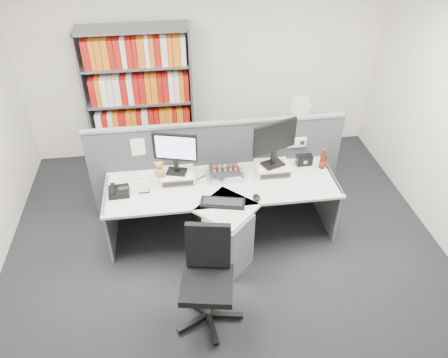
{
  "coord_description": "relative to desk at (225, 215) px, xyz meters",
  "views": [
    {
      "loc": [
        -0.5,
        -2.99,
        3.65
      ],
      "look_at": [
        0.0,
        0.65,
        0.92
      ],
      "focal_mm": 34.65,
      "sensor_mm": 36.0,
      "label": 1
    }
  ],
  "objects": [
    {
      "name": "mouse",
      "position": [
        0.33,
        -0.08,
        0.29
      ],
      "size": [
        0.07,
        0.12,
        0.04
      ],
      "primitive_type": "ellipsoid",
      "color": "black",
      "rests_on": "desk"
    },
    {
      "name": "monitor_right",
      "position": [
        0.61,
        0.38,
        0.69
      ],
      "size": [
        0.52,
        0.25,
        0.55
      ],
      "color": "black",
      "rests_on": "monitor_riser_right"
    },
    {
      "name": "filing_cabinet",
      "position": [
        1.2,
        1.4,
        -0.11
      ],
      "size": [
        0.45,
        0.61,
        0.7
      ],
      "color": "slate",
      "rests_on": "ground"
    },
    {
      "name": "desk",
      "position": [
        0.0,
        0.0,
        0.0
      ],
      "size": [
        2.6,
        1.2,
        0.72
      ],
      "color": "beige",
      "rests_on": "ground"
    },
    {
      "name": "desktop_pc",
      "position": [
        0.05,
        0.38,
        0.31
      ],
      "size": [
        0.33,
        0.3,
        0.09
      ],
      "color": "black",
      "rests_on": "desk"
    },
    {
      "name": "room_shell",
      "position": [
        0.0,
        -0.6,
        1.33
      ],
      "size": [
        5.04,
        5.54,
        2.72
      ],
      "color": "white",
      "rests_on": "ground"
    },
    {
      "name": "monitor_riser_right",
      "position": [
        0.61,
        0.38,
        0.31
      ],
      "size": [
        0.38,
        0.31,
        0.1
      ],
      "color": "beige",
      "rests_on": "desk"
    },
    {
      "name": "figurines",
      "position": [
        0.05,
        0.36,
        0.4
      ],
      "size": [
        0.29,
        0.05,
        0.09
      ],
      "color": "beige",
      "rests_on": "desktop_pc"
    },
    {
      "name": "plush_toy",
      "position": [
        -0.68,
        0.34,
        0.45
      ],
      "size": [
        0.11,
        0.11,
        0.2
      ],
      "color": "#A27B36",
      "rests_on": "monitor_riser_left"
    },
    {
      "name": "desk_phone",
      "position": [
        -1.13,
        0.21,
        0.3
      ],
      "size": [
        0.23,
        0.22,
        0.1
      ],
      "color": "black",
      "rests_on": "desk"
    },
    {
      "name": "office_chair",
      "position": [
        -0.28,
        -0.89,
        0.08
      ],
      "size": [
        0.66,
        0.66,
        1.01
      ],
      "color": "silver",
      "rests_on": "ground"
    },
    {
      "name": "ground",
      "position": [
        0.0,
        -0.6,
        -0.46
      ],
      "size": [
        5.5,
        5.5,
        0.0
      ],
      "primitive_type": "plane",
      "color": "#25262B",
      "rests_on": "ground"
    },
    {
      "name": "desk_fan",
      "position": [
        1.2,
        1.4,
        0.53
      ],
      "size": [
        0.28,
        0.16,
        0.46
      ],
      "color": "white",
      "rests_on": "filing_cabinet"
    },
    {
      "name": "keyboard",
      "position": [
        -0.04,
        -0.11,
        0.28
      ],
      "size": [
        0.5,
        0.28,
        0.03
      ],
      "color": "black",
      "rests_on": "desk"
    },
    {
      "name": "cola_bottle",
      "position": [
        1.21,
        0.39,
        0.36
      ],
      "size": [
        0.08,
        0.08,
        0.26
      ],
      "color": "#3F190A",
      "rests_on": "desk"
    },
    {
      "name": "monitor_left",
      "position": [
        -0.49,
        0.38,
        0.66
      ],
      "size": [
        0.48,
        0.21,
        0.5
      ],
      "color": "black",
      "rests_on": "monitor_riser_left"
    },
    {
      "name": "monitor_riser_left",
      "position": [
        -0.49,
        0.38,
        0.31
      ],
      "size": [
        0.38,
        0.31,
        0.1
      ],
      "color": "beige",
      "rests_on": "desk"
    },
    {
      "name": "speaker",
      "position": [
        1.02,
        0.49,
        0.32
      ],
      "size": [
        0.18,
        0.1,
        0.12
      ],
      "primitive_type": "cube",
      "color": "black",
      "rests_on": "desk"
    },
    {
      "name": "partition",
      "position": [
        0.0,
        0.65,
        0.19
      ],
      "size": [
        3.0,
        0.08,
        1.27
      ],
      "color": "#44464D",
      "rests_on": "ground"
    },
    {
      "name": "desk_calendar",
      "position": [
        -0.86,
        0.21,
        0.32
      ],
      "size": [
        0.11,
        0.08,
        0.13
      ],
      "color": "black",
      "rests_on": "desk"
    },
    {
      "name": "shelving_unit",
      "position": [
        -0.9,
        1.85,
        0.52
      ],
      "size": [
        1.41,
        0.4,
        2.0
      ],
      "color": "slate",
      "rests_on": "ground"
    }
  ]
}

